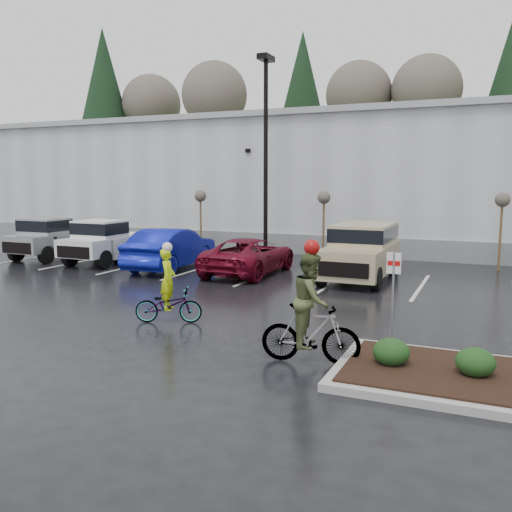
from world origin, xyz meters
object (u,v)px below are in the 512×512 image
at_px(lamppost, 266,136).
at_px(car_red, 249,256).
at_px(fire_lane_sign, 393,289).
at_px(sapling_east, 502,204).
at_px(suv_tan, 360,252).
at_px(cyclist_hivis, 168,298).
at_px(sapling_mid, 324,201).
at_px(pickup_white, 113,241).
at_px(sapling_west, 200,199).
at_px(car_blue, 171,248).
at_px(cyclist_olive, 311,319).
at_px(pickup_silver, 59,237).

height_order(lamppost, car_red, lamppost).
bearing_deg(fire_lane_sign, sapling_east, 80.25).
xyz_separation_m(sapling_east, fire_lane_sign, (-2.20, -12.80, -1.32)).
bearing_deg(suv_tan, cyclist_hivis, -111.35).
height_order(sapling_mid, pickup_white, sapling_mid).
distance_m(sapling_east, suv_tan, 6.71).
height_order(sapling_east, cyclist_hivis, sapling_east).
bearing_deg(suv_tan, car_red, -174.59).
height_order(sapling_west, car_blue, sapling_west).
bearing_deg(pickup_white, sapling_mid, 27.49).
bearing_deg(cyclist_hivis, suv_tan, -43.44).
bearing_deg(cyclist_olive, car_blue, 35.22).
bearing_deg(sapling_east, sapling_west, 180.00).
height_order(lamppost, sapling_west, lamppost).
xyz_separation_m(pickup_white, cyclist_hivis, (8.10, -8.08, -0.32)).
distance_m(sapling_east, fire_lane_sign, 13.06).
distance_m(sapling_east, car_blue, 13.70).
xyz_separation_m(sapling_east, suv_tan, (-4.77, -4.40, -1.70)).
bearing_deg(car_blue, lamppost, -127.17).
height_order(sapling_mid, suv_tan, sapling_mid).
xyz_separation_m(car_blue, cyclist_hivis, (4.66, -7.52, -0.20)).
height_order(fire_lane_sign, cyclist_hivis, fire_lane_sign).
distance_m(lamppost, sapling_mid, 4.00).
height_order(sapling_west, fire_lane_sign, sapling_west).
relative_size(pickup_silver, cyclist_hivis, 2.47).
distance_m(sapling_west, car_blue, 5.52).
bearing_deg(sapling_east, pickup_silver, -167.55).
relative_size(pickup_silver, suv_tan, 1.02).
bearing_deg(lamppost, car_blue, -123.11).
bearing_deg(car_red, cyclist_olive, 120.61).
bearing_deg(pickup_silver, car_blue, -6.17).
distance_m(sapling_west, pickup_silver, 7.08).
bearing_deg(cyclist_olive, pickup_white, 42.67).
relative_size(sapling_west, sapling_mid, 1.00).
bearing_deg(car_blue, sapling_east, -162.42).
bearing_deg(cyclist_hivis, car_red, -13.50).
bearing_deg(cyclist_olive, car_red, 21.17).
relative_size(sapling_west, cyclist_hivis, 1.52).
bearing_deg(suv_tan, fire_lane_sign, -72.99).
relative_size(fire_lane_sign, car_red, 0.43).
relative_size(lamppost, fire_lane_sign, 4.19).
height_order(car_red, cyclist_hivis, cyclist_hivis).
distance_m(car_blue, suv_tan, 7.87).
relative_size(suv_tan, cyclist_hivis, 2.42).
distance_m(fire_lane_sign, car_red, 10.58).
bearing_deg(sapling_west, cyclist_hivis, -64.21).
distance_m(sapling_east, pickup_white, 16.74).
distance_m(sapling_mid, sapling_east, 7.50).
bearing_deg(suv_tan, lamppost, 146.96).
bearing_deg(sapling_west, pickup_silver, -141.44).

